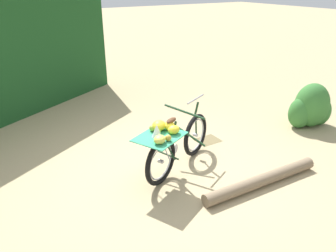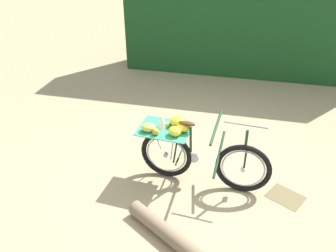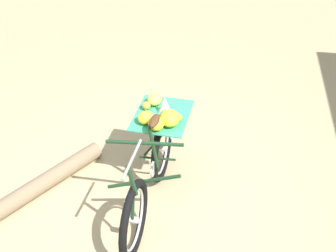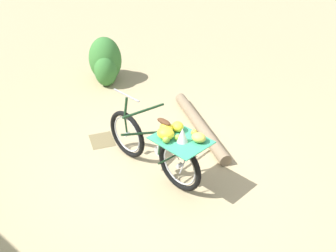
% 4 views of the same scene
% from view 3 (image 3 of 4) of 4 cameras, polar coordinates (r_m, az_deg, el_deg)
% --- Properties ---
extents(ground_plane, '(60.00, 60.00, 0.00)m').
position_cam_3_polar(ground_plane, '(4.97, 0.79, -8.83)').
color(ground_plane, tan).
extents(bicycle, '(1.74, 1.03, 1.03)m').
position_cam_3_polar(bicycle, '(4.64, -1.90, -4.38)').
color(bicycle, black).
rests_on(bicycle, ground_plane).
extents(fallen_log, '(2.04, 0.27, 0.18)m').
position_cam_3_polar(fallen_log, '(5.09, -17.07, -8.04)').
color(fallen_log, '#7F6B51').
rests_on(fallen_log, ground_plane).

